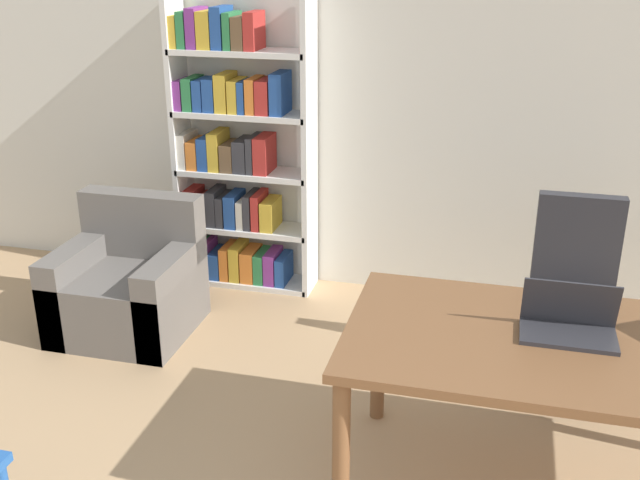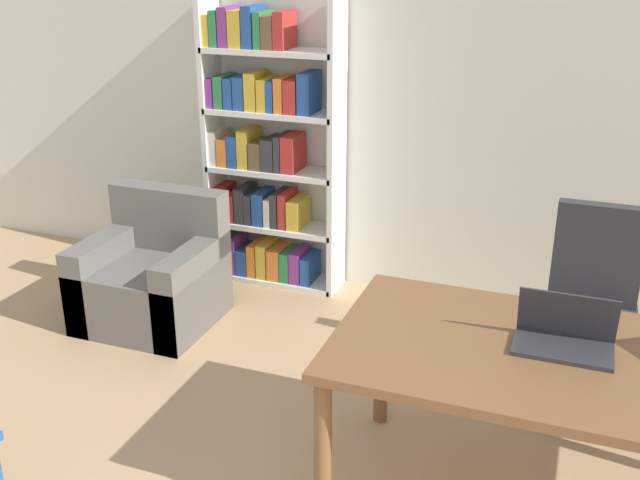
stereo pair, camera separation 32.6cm
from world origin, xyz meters
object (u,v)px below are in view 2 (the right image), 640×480
Objects in this scene: desk at (578,377)px; laptop at (564,336)px; armchair at (153,280)px; bookshelf at (265,156)px; office_chair at (589,318)px.

laptop is (-0.07, 0.06, 0.13)m from desk.
armchair is (-2.52, 0.96, -0.41)m from desk.
desk is at bearing -20.82° from armchair.
bookshelf is (-2.04, 1.71, 0.09)m from laptop.
bookshelf reaches higher than laptop.
laptop is 0.47× the size of armchair.
desk is 2.36× the size of armchair.
bookshelf is at bearing 139.96° from desk.
office_chair is 1.28× the size of armchair.
armchair reaches higher than desk.
office_chair reaches higher than armchair.
bookshelf is (-2.11, 1.77, 0.22)m from desk.
bookshelf is at bearing 159.95° from office_chair.
desk is at bearing -41.27° from laptop.
laptop is at bearing -20.11° from armchair.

